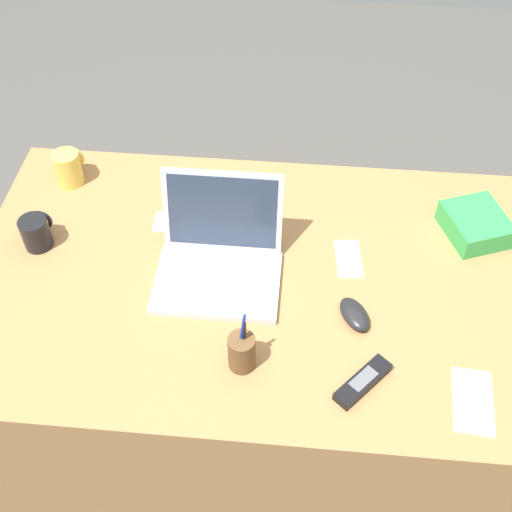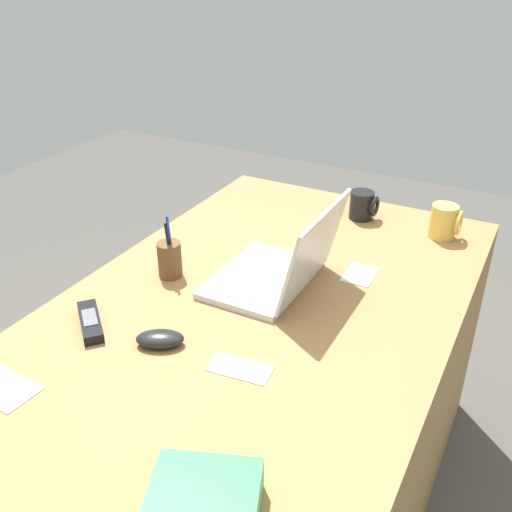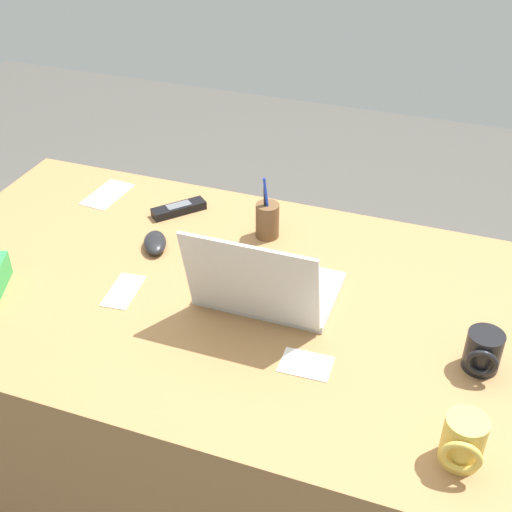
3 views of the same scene
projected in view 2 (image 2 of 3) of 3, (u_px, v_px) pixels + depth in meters
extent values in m
cube|color=#9E7042|center=(252.00, 425.00, 1.58)|extent=(1.57, 0.92, 0.75)
cube|color=silver|center=(262.00, 278.00, 1.52)|extent=(0.32, 0.22, 0.02)
cube|color=silver|center=(269.00, 277.00, 1.51)|extent=(0.26, 0.11, 0.00)
cube|color=silver|center=(239.00, 269.00, 1.54)|extent=(0.09, 0.05, 0.00)
cube|color=silver|center=(314.00, 250.00, 1.40)|extent=(0.31, 0.06, 0.22)
cube|color=#283347|center=(312.00, 249.00, 1.41)|extent=(0.28, 0.05, 0.20)
ellipsoid|color=black|center=(160.00, 339.00, 1.28)|extent=(0.10, 0.12, 0.03)
cylinder|color=#E0BC4C|center=(443.00, 221.00, 1.73)|extent=(0.08, 0.08, 0.10)
torus|color=#E0BC4C|center=(459.00, 223.00, 1.70)|extent=(0.07, 0.01, 0.07)
cylinder|color=black|center=(361.00, 205.00, 1.85)|extent=(0.08, 0.08, 0.09)
torus|color=black|center=(375.00, 206.00, 1.83)|extent=(0.07, 0.01, 0.07)
cube|color=black|center=(90.00, 322.00, 1.34)|extent=(0.14, 0.15, 0.02)
cube|color=#595B60|center=(90.00, 317.00, 1.34)|extent=(0.07, 0.07, 0.00)
cylinder|color=brown|center=(170.00, 260.00, 1.53)|extent=(0.06, 0.06, 0.10)
cylinder|color=#1933B2|center=(170.00, 243.00, 1.50)|extent=(0.03, 0.01, 0.16)
cylinder|color=black|center=(169.00, 247.00, 1.50)|extent=(0.01, 0.01, 0.14)
cube|color=green|center=(204.00, 506.00, 0.88)|extent=(0.20, 0.21, 0.07)
cube|color=white|center=(240.00, 368.00, 1.21)|extent=(0.08, 0.14, 0.00)
cube|color=white|center=(0.00, 386.00, 1.17)|extent=(0.10, 0.17, 0.00)
cube|color=white|center=(360.00, 274.00, 1.55)|extent=(0.11, 0.08, 0.00)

